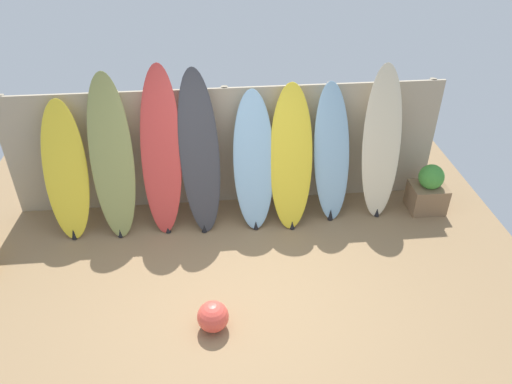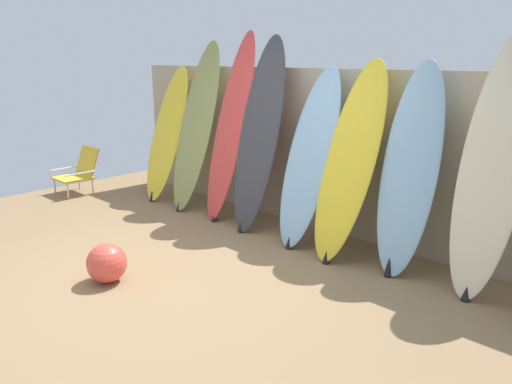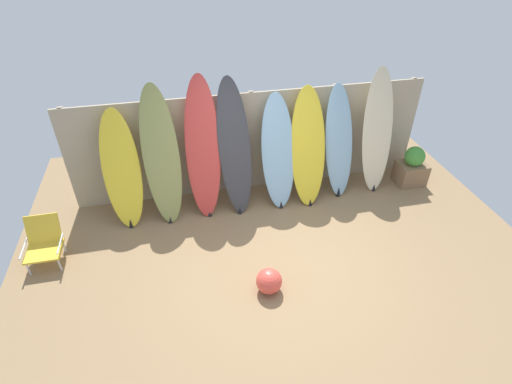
{
  "view_description": "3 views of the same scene",
  "coord_description": "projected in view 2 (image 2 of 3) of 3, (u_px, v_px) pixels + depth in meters",
  "views": [
    {
      "loc": [
        -0.19,
        -4.24,
        4.36
      ],
      "look_at": [
        0.28,
        0.57,
        1.08
      ],
      "focal_mm": 35.0,
      "sensor_mm": 36.0,
      "label": 1
    },
    {
      "loc": [
        3.46,
        -2.46,
        1.91
      ],
      "look_at": [
        0.43,
        0.65,
        0.74
      ],
      "focal_mm": 35.0,
      "sensor_mm": 36.0,
      "label": 2
    },
    {
      "loc": [
        -1.24,
        -3.94,
        4.21
      ],
      "look_at": [
        -0.24,
        0.58,
        0.88
      ],
      "focal_mm": 28.0,
      "sensor_mm": 36.0,
      "label": 3
    }
  ],
  "objects": [
    {
      "name": "surfboard_yellow_5",
      "position": [
        350.0,
        161.0,
        4.76
      ],
      "size": [
        0.64,
        0.81,
        1.92
      ],
      "color": "yellow",
      "rests_on": "ground"
    },
    {
      "name": "beach_chair",
      "position": [
        79.0,
        171.0,
        7.22
      ],
      "size": [
        0.5,
        0.55,
        0.65
      ],
      "rotation": [
        0.0,
        0.0,
        0.1
      ],
      "color": "silver",
      "rests_on": "ground"
    },
    {
      "name": "surfboard_skyblue_4",
      "position": [
        309.0,
        158.0,
        5.12
      ],
      "size": [
        0.56,
        0.72,
        1.85
      ],
      "color": "#8CB7D6",
      "rests_on": "ground"
    },
    {
      "name": "surfboard_skyblue_6",
      "position": [
        410.0,
        170.0,
        4.42
      ],
      "size": [
        0.57,
        0.65,
        1.91
      ],
      "color": "#8CB7D6",
      "rests_on": "ground"
    },
    {
      "name": "surfboard_red_2",
      "position": [
        230.0,
        127.0,
        5.91
      ],
      "size": [
        0.63,
        0.75,
        2.23
      ],
      "color": "#D13D38",
      "rests_on": "ground"
    },
    {
      "name": "surfboard_yellow_0",
      "position": [
        167.0,
        134.0,
        6.81
      ],
      "size": [
        0.6,
        0.72,
        1.81
      ],
      "color": "yellow",
      "rests_on": "ground"
    },
    {
      "name": "surfboard_olive_1",
      "position": [
        196.0,
        126.0,
        6.36
      ],
      "size": [
        0.6,
        0.8,
        2.13
      ],
      "color": "olive",
      "rests_on": "ground"
    },
    {
      "name": "ground",
      "position": [
        172.0,
        275.0,
        4.53
      ],
      "size": [
        7.68,
        7.68,
        0.0
      ],
      "primitive_type": "plane",
      "color": "#8E704C"
    },
    {
      "name": "surfboard_charcoal_3",
      "position": [
        259.0,
        135.0,
        5.56
      ],
      "size": [
        0.6,
        0.76,
        2.17
      ],
      "color": "#38383D",
      "rests_on": "ground"
    },
    {
      "name": "surfboard_cream_7",
      "position": [
        492.0,
        169.0,
        3.94
      ],
      "size": [
        0.56,
        0.6,
        2.13
      ],
      "color": "beige",
      "rests_on": "ground"
    },
    {
      "name": "beach_ball",
      "position": [
        107.0,
        263.0,
        4.36
      ],
      "size": [
        0.35,
        0.35,
        0.35
      ],
      "primitive_type": "sphere",
      "color": "#E54C3F",
      "rests_on": "ground"
    },
    {
      "name": "fence_back",
      "position": [
        311.0,
        149.0,
        5.68
      ],
      "size": [
        6.08,
        0.11,
        1.8
      ],
      "color": "tan",
      "rests_on": "ground"
    }
  ]
}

